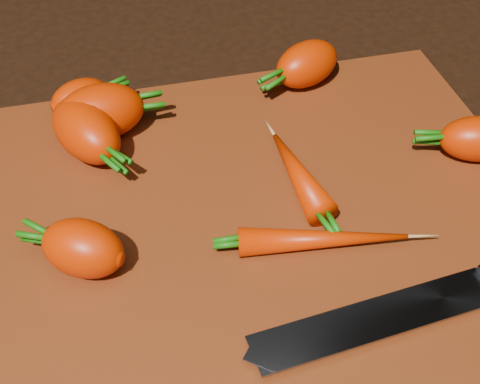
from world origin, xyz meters
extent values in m
cube|color=black|center=(0.00, 0.00, -0.01)|extent=(2.00, 2.00, 0.01)
cube|color=maroon|center=(0.00, 0.00, 0.01)|extent=(0.50, 0.40, 0.01)
ellipsoid|color=#C12600|center=(-0.10, 0.13, 0.04)|extent=(0.09, 0.06, 0.05)
ellipsoid|color=#C12600|center=(-0.13, -0.02, 0.03)|extent=(0.08, 0.07, 0.04)
ellipsoid|color=#C12600|center=(-0.12, 0.11, 0.04)|extent=(0.08, 0.10, 0.05)
ellipsoid|color=#C12600|center=(0.11, 0.17, 0.03)|extent=(0.08, 0.07, 0.05)
ellipsoid|color=#C12600|center=(-0.12, 0.17, 0.03)|extent=(0.07, 0.05, 0.04)
ellipsoid|color=#C12600|center=(0.22, 0.02, 0.03)|extent=(0.08, 0.06, 0.04)
ellipsoid|color=#C12600|center=(0.05, -0.05, 0.02)|extent=(0.13, 0.05, 0.02)
ellipsoid|color=#C12600|center=(0.05, 0.03, 0.03)|extent=(0.04, 0.11, 0.03)
cube|color=gray|center=(-0.03, -0.13, 0.02)|extent=(0.18, 0.05, 0.00)
cube|color=gray|center=(0.07, -0.13, 0.02)|extent=(0.01, 0.03, 0.01)
cube|color=black|center=(0.13, -0.12, 0.02)|extent=(0.11, 0.03, 0.01)
cylinder|color=#B2B2B7|center=(0.11, -0.12, 0.03)|extent=(0.01, 0.01, 0.00)
camera|label=1|loc=(-0.09, -0.37, 0.41)|focal=50.00mm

